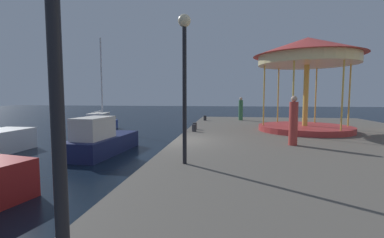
{
  "coord_description": "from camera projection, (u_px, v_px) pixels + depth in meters",
  "views": [
    {
      "loc": [
        2.38,
        -11.61,
        2.78
      ],
      "look_at": [
        0.16,
        4.84,
        1.33
      ],
      "focal_mm": 24.89,
      "sensor_mm": 36.0,
      "label": 1
    }
  ],
  "objects": [
    {
      "name": "bollard_north",
      "position": [
        194.0,
        128.0,
        14.76
      ],
      "size": [
        0.24,
        0.24,
        0.4
      ],
      "primitive_type": "cylinder",
      "color": "#2D2D33",
      "rests_on": "quay_dock"
    },
    {
      "name": "person_by_the_water",
      "position": [
        241.0,
        109.0,
        21.57
      ],
      "size": [
        0.34,
        0.34,
        1.87
      ],
      "color": "#387247",
      "rests_on": "quay_dock"
    },
    {
      "name": "quay_dock",
      "position": [
        335.0,
        153.0,
        11.07
      ],
      "size": [
        13.69,
        27.06,
        0.8
      ],
      "primitive_type": "cube",
      "color": "#5B564F",
      "rests_on": "ground"
    },
    {
      "name": "bollard_south",
      "position": [
        205.0,
        118.0,
        21.43
      ],
      "size": [
        0.24,
        0.24,
        0.4
      ],
      "primitive_type": "cylinder",
      "color": "#2D2D33",
      "rests_on": "quay_dock"
    },
    {
      "name": "lamp_post_mid_promenade",
      "position": [
        184.0,
        63.0,
        7.54
      ],
      "size": [
        0.36,
        0.36,
        4.26
      ],
      "color": "black",
      "rests_on": "quay_dock"
    },
    {
      "name": "person_near_carousel",
      "position": [
        293.0,
        122.0,
        10.62
      ],
      "size": [
        0.34,
        0.34,
        1.98
      ],
      "color": "#B23833",
      "rests_on": "quay_dock"
    },
    {
      "name": "ground_plane",
      "position": [
        174.0,
        157.0,
        12.02
      ],
      "size": [
        120.0,
        120.0,
        0.0
      ],
      "primitive_type": "plane",
      "color": "black"
    },
    {
      "name": "bollard_center",
      "position": [
        195.0,
        126.0,
        15.71
      ],
      "size": [
        0.24,
        0.24,
        0.4
      ],
      "primitive_type": "cylinder",
      "color": "#2D2D33",
      "rests_on": "quay_dock"
    },
    {
      "name": "carousel",
      "position": [
        307.0,
        62.0,
        14.68
      ],
      "size": [
        5.86,
        5.86,
        5.18
      ],
      "color": "#B23333",
      "rests_on": "quay_dock"
    },
    {
      "name": "sailboat_blue",
      "position": [
        100.0,
        124.0,
        20.49
      ],
      "size": [
        2.89,
        5.71,
        7.35
      ],
      "color": "navy",
      "rests_on": "ground"
    },
    {
      "name": "motorboat_navy",
      "position": [
        101.0,
        140.0,
        12.69
      ],
      "size": [
        1.98,
        4.61,
        1.82
      ],
      "color": "#19214C",
      "rests_on": "ground"
    }
  ]
}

